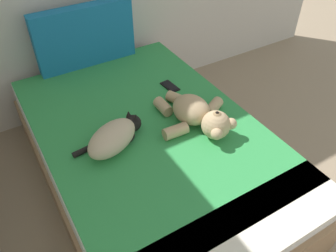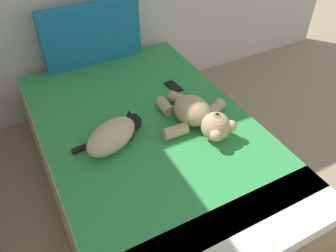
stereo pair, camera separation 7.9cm
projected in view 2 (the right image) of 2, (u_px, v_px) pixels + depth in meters
The scene contains 5 objects.
bed at pixel (151, 155), 2.22m from camera, with size 1.28×1.99×0.47m.
patterned_cushion at pixel (92, 34), 2.53m from camera, with size 0.74×0.10×0.45m.
cat at pixel (114, 135), 1.92m from camera, with size 0.44×0.32×0.15m.
teddy_bear at pixel (199, 116), 2.04m from camera, with size 0.49×0.57×0.18m.
cell_phone at pixel (173, 86), 2.40m from camera, with size 0.08×0.15×0.01m.
Camera 2 is at (0.37, 2.09, 1.83)m, focal length 36.43 mm.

